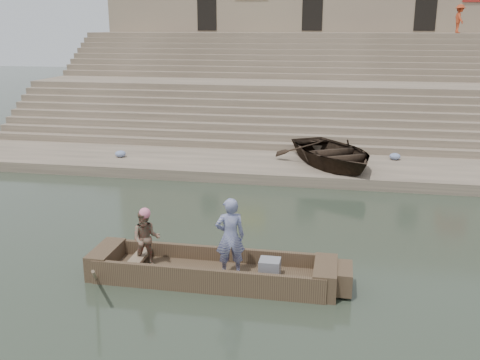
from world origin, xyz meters
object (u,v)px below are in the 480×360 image
(rowing_man, at_px, (146,239))
(pedestrian, at_px, (459,19))
(main_rowboat, at_px, (212,276))
(beached_rowboat, at_px, (332,153))
(television, at_px, (269,268))
(standing_man, at_px, (230,237))

(rowing_man, bearing_deg, pedestrian, 49.76)
(main_rowboat, relative_size, beached_rowboat, 1.03)
(beached_rowboat, bearing_deg, rowing_man, -141.81)
(television, height_order, beached_rowboat, beached_rowboat)
(standing_man, bearing_deg, beached_rowboat, -119.97)
(standing_man, height_order, television, standing_man)
(rowing_man, bearing_deg, main_rowboat, -15.53)
(standing_man, distance_m, television, 1.12)
(standing_man, bearing_deg, rowing_man, -19.79)
(television, bearing_deg, pedestrian, 71.43)
(main_rowboat, distance_m, television, 1.35)
(pedestrian, bearing_deg, television, 155.59)
(main_rowboat, height_order, standing_man, standing_man)
(beached_rowboat, height_order, pedestrian, pedestrian)
(rowing_man, bearing_deg, beached_rowboat, 51.80)
(main_rowboat, bearing_deg, pedestrian, 68.58)
(standing_man, relative_size, beached_rowboat, 0.37)
(standing_man, bearing_deg, pedestrian, -128.59)
(main_rowboat, bearing_deg, standing_man, -7.53)
(beached_rowboat, bearing_deg, standing_man, -131.05)
(rowing_man, relative_size, television, 2.95)
(standing_man, height_order, pedestrian, pedestrian)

